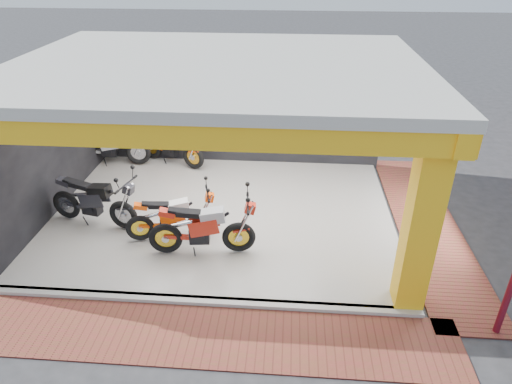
% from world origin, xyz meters
% --- Properties ---
extents(ground, '(80.00, 80.00, 0.00)m').
position_xyz_m(ground, '(0.00, 0.00, 0.00)').
color(ground, '#2D2D30').
rests_on(ground, ground).
extents(showroom_floor, '(8.00, 6.00, 0.10)m').
position_xyz_m(showroom_floor, '(0.00, 2.00, 0.05)').
color(showroom_floor, silver).
rests_on(showroom_floor, ground).
extents(showroom_ceiling, '(8.40, 6.40, 0.20)m').
position_xyz_m(showroom_ceiling, '(0.00, 2.00, 3.60)').
color(showroom_ceiling, beige).
rests_on(showroom_ceiling, corner_column).
extents(back_wall, '(8.20, 0.20, 3.50)m').
position_xyz_m(back_wall, '(0.00, 5.10, 1.75)').
color(back_wall, black).
rests_on(back_wall, ground).
extents(left_wall, '(0.20, 6.20, 3.50)m').
position_xyz_m(left_wall, '(-4.10, 2.00, 1.75)').
color(left_wall, black).
rests_on(left_wall, ground).
extents(corner_column, '(0.50, 0.50, 3.50)m').
position_xyz_m(corner_column, '(3.75, -0.75, 1.75)').
color(corner_column, yellow).
rests_on(corner_column, ground).
extents(header_beam_front, '(8.40, 0.30, 0.40)m').
position_xyz_m(header_beam_front, '(0.00, -1.00, 3.30)').
color(header_beam_front, yellow).
rests_on(header_beam_front, corner_column).
extents(header_beam_right, '(0.30, 6.40, 0.40)m').
position_xyz_m(header_beam_right, '(4.00, 2.00, 3.30)').
color(header_beam_right, yellow).
rests_on(header_beam_right, corner_column).
extents(floor_kerb, '(8.00, 0.20, 0.10)m').
position_xyz_m(floor_kerb, '(0.00, -1.02, 0.05)').
color(floor_kerb, silver).
rests_on(floor_kerb, ground).
extents(paver_front, '(9.00, 1.40, 0.03)m').
position_xyz_m(paver_front, '(0.00, -1.80, 0.01)').
color(paver_front, maroon).
rests_on(paver_front, ground).
extents(paver_right, '(1.40, 7.00, 0.03)m').
position_xyz_m(paver_right, '(4.80, 2.00, 0.01)').
color(paver_right, maroon).
rests_on(paver_right, ground).
extents(moto_hero, '(2.15, 1.24, 1.24)m').
position_xyz_m(moto_hero, '(-0.32, 1.05, 0.72)').
color(moto_hero, '#FA500A').
rests_on(moto_hero, showroom_floor).
extents(moto_row_a, '(2.40, 1.10, 1.42)m').
position_xyz_m(moto_row_a, '(0.57, 0.47, 0.81)').
color(moto_row_a, red).
rests_on(moto_row_a, showroom_floor).
extents(moto_row_b, '(2.45, 1.36, 1.42)m').
position_xyz_m(moto_row_b, '(-2.09, 1.13, 0.81)').
color(moto_row_b, black).
rests_on(moto_row_b, showroom_floor).
extents(moto_row_c, '(2.48, 1.75, 1.42)m').
position_xyz_m(moto_row_c, '(-1.16, 4.33, 0.81)').
color(moto_row_c, '#EF490A').
rests_on(moto_row_c, showroom_floor).
extents(moto_row_d, '(2.45, 1.05, 1.46)m').
position_xyz_m(moto_row_d, '(-2.80, 4.50, 0.83)').
color(moto_row_d, '#A6A9AE').
rests_on(moto_row_d, showroom_floor).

